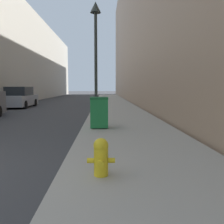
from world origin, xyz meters
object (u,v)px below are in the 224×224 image
fire_hydrant (101,156)px  trash_bin (99,112)px  parked_sedan_near (20,98)px  lamppost (96,40)px

fire_hydrant → trash_bin: 5.17m
trash_bin → parked_sedan_near: (-6.85, 11.59, 0.04)m
parked_sedan_near → trash_bin: bearing=-59.4°
lamppost → parked_sedan_near: size_ratio=1.18×
fire_hydrant → trash_bin: (-0.12, 5.16, 0.25)m
lamppost → fire_hydrant: bearing=-87.7°
fire_hydrant → lamppost: lamppost is taller
lamppost → parked_sedan_near: bearing=126.9°
lamppost → parked_sedan_near: (-6.65, 8.86, -3.13)m
fire_hydrant → trash_bin: bearing=91.3°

